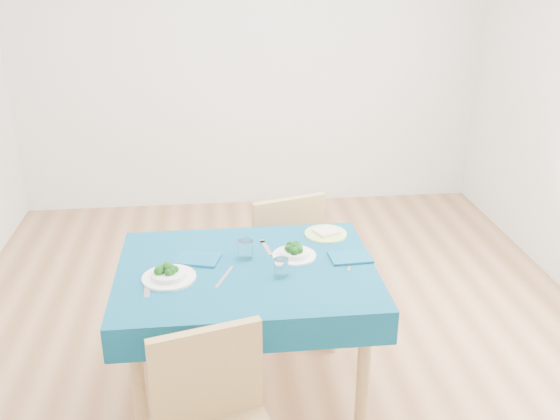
{
  "coord_description": "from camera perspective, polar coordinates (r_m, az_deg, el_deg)",
  "views": [
    {
      "loc": [
        -0.35,
        -3.07,
        2.15
      ],
      "look_at": [
        0.0,
        0.0,
        0.85
      ],
      "focal_mm": 40.0,
      "sensor_mm": 36.0,
      "label": 1
    }
  ],
  "objects": [
    {
      "name": "room_shell",
      "position": [
        3.2,
        0.0,
        8.26
      ],
      "size": [
        4.02,
        4.52,
        2.73
      ],
      "color": "#8C5D3A",
      "rests_on": "ground"
    },
    {
      "name": "table",
      "position": [
        3.15,
        -2.94,
        -11.38
      ],
      "size": [
        1.21,
        0.92,
        0.76
      ],
      "primitive_type": "cube",
      "color": "navy",
      "rests_on": "ground"
    },
    {
      "name": "chair_far",
      "position": [
        3.8,
        -0.39,
        -2.16
      ],
      "size": [
        0.56,
        0.58,
        1.1
      ],
      "primitive_type": "cube",
      "rotation": [
        0.0,
        0.0,
        3.43
      ],
      "color": "#A7834E",
      "rests_on": "ground"
    },
    {
      "name": "bowl_near",
      "position": [
        2.89,
        -10.15,
        -5.55
      ],
      "size": [
        0.25,
        0.25,
        0.07
      ],
      "primitive_type": null,
      "color": "white",
      "rests_on": "table"
    },
    {
      "name": "bowl_far",
      "position": [
        3.04,
        1.31,
        -3.75
      ],
      "size": [
        0.21,
        0.21,
        0.07
      ],
      "primitive_type": null,
      "color": "white",
      "rests_on": "table"
    },
    {
      "name": "fork_near",
      "position": [
        2.85,
        -12.04,
        -6.9
      ],
      "size": [
        0.03,
        0.19,
        0.0
      ],
      "primitive_type": "cube",
      "rotation": [
        0.0,
        0.0,
        0.05
      ],
      "color": "silver",
      "rests_on": "table"
    },
    {
      "name": "knife_near",
      "position": [
        2.88,
        -5.11,
        -6.13
      ],
      "size": [
        0.09,
        0.2,
        0.0
      ],
      "primitive_type": "cube",
      "rotation": [
        0.0,
        0.0,
        -0.39
      ],
      "color": "silver",
      "rests_on": "table"
    },
    {
      "name": "fork_far",
      "position": [
        3.14,
        -1.25,
        -3.48
      ],
      "size": [
        0.05,
        0.17,
        0.0
      ],
      "primitive_type": "cube",
      "rotation": [
        0.0,
        0.0,
        0.17
      ],
      "color": "silver",
      "rests_on": "table"
    },
    {
      "name": "knife_far",
      "position": [
        3.02,
        6.49,
        -4.73
      ],
      "size": [
        0.08,
        0.18,
        0.0
      ],
      "primitive_type": "cube",
      "rotation": [
        0.0,
        0.0,
        -0.34
      ],
      "color": "silver",
      "rests_on": "table"
    },
    {
      "name": "napkin_near",
      "position": [
        3.05,
        -7.49,
        -4.47
      ],
      "size": [
        0.23,
        0.19,
        0.01
      ],
      "primitive_type": "cube",
      "rotation": [
        0.0,
        0.0,
        -0.3
      ],
      "color": "navy",
      "rests_on": "table"
    },
    {
      "name": "napkin_far",
      "position": [
        3.05,
        6.47,
        -4.33
      ],
      "size": [
        0.21,
        0.15,
        0.01
      ],
      "primitive_type": "cube",
      "rotation": [
        0.0,
        0.0,
        0.06
      ],
      "color": "navy",
      "rests_on": "table"
    },
    {
      "name": "tumbler_center",
      "position": [
        3.02,
        -3.19,
        -3.61
      ],
      "size": [
        0.07,
        0.07,
        0.1
      ],
      "primitive_type": "cylinder",
      "color": "white",
      "rests_on": "table"
    },
    {
      "name": "tumbler_side",
      "position": [
        2.86,
        0.11,
        -5.29
      ],
      "size": [
        0.07,
        0.07,
        0.09
      ],
      "primitive_type": "cylinder",
      "color": "white",
      "rests_on": "table"
    },
    {
      "name": "side_plate",
      "position": [
        3.29,
        4.19,
        -2.19
      ],
      "size": [
        0.22,
        0.22,
        0.01
      ],
      "primitive_type": "cylinder",
      "color": "#BEE16D",
      "rests_on": "table"
    },
    {
      "name": "bread_slice",
      "position": [
        3.28,
        4.2,
        -1.98
      ],
      "size": [
        0.14,
        0.14,
        0.02
      ],
      "primitive_type": "cube",
      "rotation": [
        0.0,
        0.0,
        0.41
      ],
      "color": "beige",
      "rests_on": "side_plate"
    }
  ]
}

